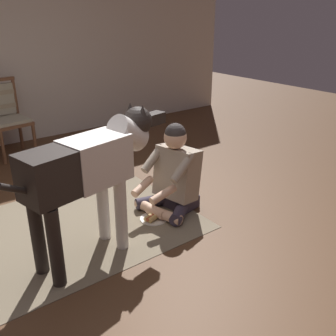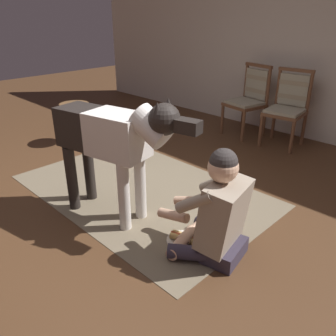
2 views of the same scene
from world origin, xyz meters
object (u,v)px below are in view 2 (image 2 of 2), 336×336
at_px(hot_dog_on_plate, 183,238).
at_px(dining_chair_right_of_pair, 288,104).
at_px(round_side_table, 76,120).
at_px(large_dog, 113,138).
at_px(dining_chair_left_of_pair, 249,97).
at_px(person_sitting_on_floor, 217,214).

bearing_deg(hot_dog_on_plate, dining_chair_right_of_pair, 101.20).
distance_m(hot_dog_on_plate, round_side_table, 2.63).
bearing_deg(round_side_table, large_dog, -22.17).
relative_size(dining_chair_right_of_pair, large_dog, 0.68).
xyz_separation_m(dining_chair_left_of_pair, person_sitting_on_floor, (1.36, -2.50, -0.19)).
relative_size(person_sitting_on_floor, hot_dog_on_plate, 3.29).
relative_size(dining_chair_right_of_pair, hot_dog_on_plate, 3.80).
bearing_deg(person_sitting_on_floor, large_dog, -168.25).
height_order(dining_chair_right_of_pair, round_side_table, dining_chair_right_of_pair).
distance_m(large_dog, round_side_table, 2.07).
bearing_deg(hot_dog_on_plate, round_side_table, 166.06).
distance_m(dining_chair_right_of_pair, round_side_table, 2.80).
height_order(hot_dog_on_plate, round_side_table, round_side_table).
xyz_separation_m(person_sitting_on_floor, large_dog, (-0.93, -0.19, 0.38)).
height_order(dining_chair_left_of_pair, round_side_table, dining_chair_left_of_pair).
height_order(person_sitting_on_floor, round_side_table, person_sitting_on_floor).
distance_m(person_sitting_on_floor, round_side_table, 2.86).
xyz_separation_m(dining_chair_left_of_pair, hot_dog_on_plate, (1.09, -2.55, -0.52)).
distance_m(dining_chair_right_of_pair, person_sitting_on_floor, 2.62).
height_order(person_sitting_on_floor, large_dog, large_dog).
height_order(dining_chair_right_of_pair, large_dog, large_dog).
bearing_deg(hot_dog_on_plate, large_dog, -168.25).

